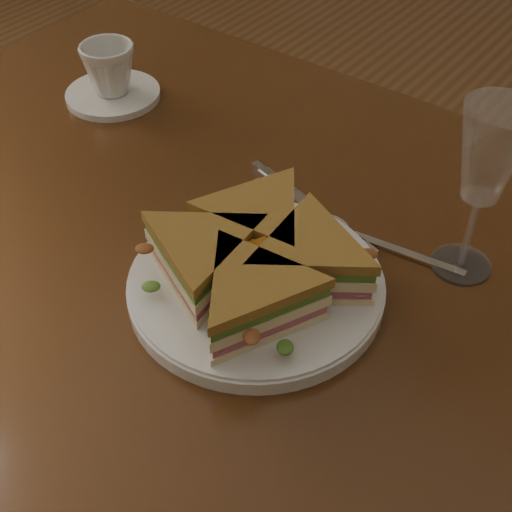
{
  "coord_description": "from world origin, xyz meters",
  "views": [
    {
      "loc": [
        0.36,
        -0.47,
        1.28
      ],
      "look_at": [
        0.05,
        -0.05,
        0.8
      ],
      "focal_mm": 50.0,
      "sensor_mm": 36.0,
      "label": 1
    }
  ],
  "objects_px": {
    "sandwich_wedges": "(256,260)",
    "knife": "(306,204)",
    "plate": "(256,286)",
    "spoon": "(348,232)",
    "table": "(247,306)",
    "saucer": "(113,95)",
    "wine_glass": "(489,158)",
    "coffee_cup": "(109,69)"
  },
  "relations": [
    {
      "from": "plate",
      "to": "spoon",
      "type": "distance_m",
      "value": 0.14
    },
    {
      "from": "table",
      "to": "sandwich_wedges",
      "type": "relative_size",
      "value": 4.09
    },
    {
      "from": "spoon",
      "to": "knife",
      "type": "bearing_deg",
      "value": 159.57
    },
    {
      "from": "wine_glass",
      "to": "saucer",
      "type": "bearing_deg",
      "value": 176.89
    },
    {
      "from": "table",
      "to": "sandwich_wedges",
      "type": "xyz_separation_m",
      "value": [
        0.05,
        -0.05,
        0.14
      ]
    },
    {
      "from": "table",
      "to": "plate",
      "type": "height_order",
      "value": "plate"
    },
    {
      "from": "knife",
      "to": "plate",
      "type": "bearing_deg",
      "value": -60.13
    },
    {
      "from": "plate",
      "to": "spoon",
      "type": "height_order",
      "value": "plate"
    },
    {
      "from": "plate",
      "to": "sandwich_wedges",
      "type": "relative_size",
      "value": 0.91
    },
    {
      "from": "saucer",
      "to": "coffee_cup",
      "type": "distance_m",
      "value": 0.04
    },
    {
      "from": "plate",
      "to": "saucer",
      "type": "xyz_separation_m",
      "value": [
        -0.4,
        0.19,
        -0.0
      ]
    },
    {
      "from": "plate",
      "to": "table",
      "type": "bearing_deg",
      "value": 134.9
    },
    {
      "from": "plate",
      "to": "sandwich_wedges",
      "type": "xyz_separation_m",
      "value": [
        -0.0,
        0.0,
        0.04
      ]
    },
    {
      "from": "table",
      "to": "saucer",
      "type": "relative_size",
      "value": 8.85
    },
    {
      "from": "table",
      "to": "spoon",
      "type": "bearing_deg",
      "value": 45.71
    },
    {
      "from": "table",
      "to": "plate",
      "type": "xyz_separation_m",
      "value": [
        0.05,
        -0.05,
        0.11
      ]
    },
    {
      "from": "sandwich_wedges",
      "to": "knife",
      "type": "height_order",
      "value": "sandwich_wedges"
    },
    {
      "from": "table",
      "to": "spoon",
      "type": "xyz_separation_m",
      "value": [
        0.08,
        0.08,
        0.1
      ]
    },
    {
      "from": "sandwich_wedges",
      "to": "saucer",
      "type": "bearing_deg",
      "value": 154.24
    },
    {
      "from": "table",
      "to": "sandwich_wedges",
      "type": "height_order",
      "value": "sandwich_wedges"
    },
    {
      "from": "sandwich_wedges",
      "to": "coffee_cup",
      "type": "distance_m",
      "value": 0.44
    },
    {
      "from": "plate",
      "to": "knife",
      "type": "height_order",
      "value": "plate"
    },
    {
      "from": "sandwich_wedges",
      "to": "spoon",
      "type": "xyz_separation_m",
      "value": [
        0.03,
        0.13,
        -0.04
      ]
    },
    {
      "from": "table",
      "to": "coffee_cup",
      "type": "distance_m",
      "value": 0.4
    },
    {
      "from": "wine_glass",
      "to": "knife",
      "type": "bearing_deg",
      "value": -176.59
    },
    {
      "from": "plate",
      "to": "knife",
      "type": "bearing_deg",
      "value": 103.9
    },
    {
      "from": "spoon",
      "to": "saucer",
      "type": "xyz_separation_m",
      "value": [
        -0.43,
        0.06,
        0.0
      ]
    },
    {
      "from": "table",
      "to": "saucer",
      "type": "xyz_separation_m",
      "value": [
        -0.35,
        0.14,
        0.1
      ]
    },
    {
      "from": "saucer",
      "to": "spoon",
      "type": "bearing_deg",
      "value": -7.73
    },
    {
      "from": "plate",
      "to": "wine_glass",
      "type": "relative_size",
      "value": 1.35
    },
    {
      "from": "coffee_cup",
      "to": "sandwich_wedges",
      "type": "bearing_deg",
      "value": -30.55
    },
    {
      "from": "plate",
      "to": "spoon",
      "type": "relative_size",
      "value": 1.45
    },
    {
      "from": "table",
      "to": "coffee_cup",
      "type": "bearing_deg",
      "value": 157.84
    },
    {
      "from": "sandwich_wedges",
      "to": "knife",
      "type": "relative_size",
      "value": 1.39
    },
    {
      "from": "spoon",
      "to": "table",
      "type": "bearing_deg",
      "value": -140.97
    },
    {
      "from": "coffee_cup",
      "to": "spoon",
      "type": "bearing_deg",
      "value": -12.51
    },
    {
      "from": "sandwich_wedges",
      "to": "coffee_cup",
      "type": "height_order",
      "value": "coffee_cup"
    },
    {
      "from": "plate",
      "to": "wine_glass",
      "type": "xyz_separation_m",
      "value": [
        0.16,
        0.16,
        0.13
      ]
    },
    {
      "from": "wine_glass",
      "to": "sandwich_wedges",
      "type": "bearing_deg",
      "value": -133.8
    },
    {
      "from": "sandwich_wedges",
      "to": "spoon",
      "type": "distance_m",
      "value": 0.14
    },
    {
      "from": "table",
      "to": "knife",
      "type": "bearing_deg",
      "value": 82.56
    },
    {
      "from": "table",
      "to": "coffee_cup",
      "type": "height_order",
      "value": "coffee_cup"
    }
  ]
}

